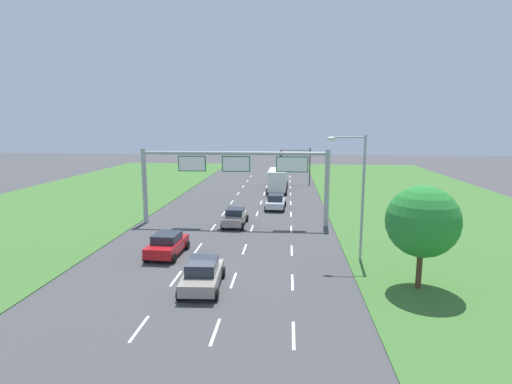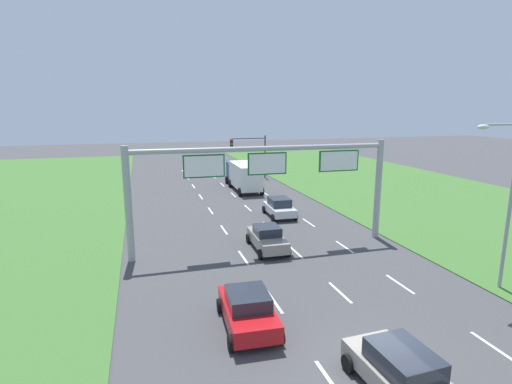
{
  "view_description": "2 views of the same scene",
  "coord_description": "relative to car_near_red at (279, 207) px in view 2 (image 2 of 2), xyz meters",
  "views": [
    {
      "loc": [
        4.92,
        -22.36,
        9.18
      ],
      "look_at": [
        2.2,
        11.07,
        3.47
      ],
      "focal_mm": 28.0,
      "sensor_mm": 36.0,
      "label": 1
    },
    {
      "loc": [
        -7.48,
        -10.72,
        9.1
      ],
      "look_at": [
        0.29,
        16.23,
        3.19
      ],
      "focal_mm": 28.0,
      "sensor_mm": 36.0,
      "label": 2
    }
  ],
  "objects": [
    {
      "name": "car_mid_lane",
      "position": [
        -3.44,
        -21.67,
        -0.01
      ],
      "size": [
        2.4,
        4.45,
        1.62
      ],
      "rotation": [
        0.0,
        0.0,
        0.05
      ],
      "color": "gray",
      "rests_on": "ground_plane"
    },
    {
      "name": "car_lead_silver",
      "position": [
        -7.13,
        -16.28,
        -0.01
      ],
      "size": [
        2.37,
        4.22,
        1.6
      ],
      "rotation": [
        0.0,
        0.0,
        -0.05
      ],
      "color": "red",
      "rests_on": "ground_plane"
    },
    {
      "name": "ground_plane",
      "position": [
        -3.59,
        -20.45,
        -0.82
      ],
      "size": [
        200.0,
        200.0,
        0.0
      ],
      "primitive_type": "plane",
      "color": "#424244"
    },
    {
      "name": "lane_dashes_inner_right",
      "position": [
        -1.84,
        -5.45,
        -0.82
      ],
      "size": [
        0.14,
        68.4,
        0.01
      ],
      "color": "white",
      "rests_on": "ground_plane"
    },
    {
      "name": "lane_dashes_inner_left",
      "position": [
        -5.34,
        -5.45,
        -0.82
      ],
      "size": [
        0.14,
        68.4,
        0.01
      ],
      "color": "white",
      "rests_on": "ground_plane"
    },
    {
      "name": "sign_gantry",
      "position": [
        -3.41,
        -7.13,
        4.11
      ],
      "size": [
        17.24,
        0.44,
        7.0
      ],
      "color": "#9EA0A5",
      "rests_on": "ground_plane"
    },
    {
      "name": "car_near_red",
      "position": [
        0.0,
        0.0,
        0.0
      ],
      "size": [
        2.29,
        4.05,
        1.63
      ],
      "rotation": [
        0.0,
        0.0,
        -0.04
      ],
      "color": "silver",
      "rests_on": "ground_plane"
    },
    {
      "name": "box_truck",
      "position": [
        -0.09,
        12.15,
        0.85
      ],
      "size": [
        2.79,
        8.68,
        3.05
      ],
      "rotation": [
        0.0,
        0.0,
        -0.02
      ],
      "color": "navy",
      "rests_on": "ground_plane"
    },
    {
      "name": "lane_dashes_slip",
      "position": [
        1.66,
        -5.45,
        -0.82
      ],
      "size": [
        0.14,
        68.4,
        0.01
      ],
      "color": "white",
      "rests_on": "ground_plane"
    },
    {
      "name": "car_far_ahead",
      "position": [
        -3.47,
        -7.47,
        -0.04
      ],
      "size": [
        2.1,
        4.31,
        1.58
      ],
      "rotation": [
        0.0,
        0.0,
        -0.03
      ],
      "color": "gray",
      "rests_on": "ground_plane"
    },
    {
      "name": "traffic_light_mast",
      "position": [
        2.71,
        18.99,
        3.05
      ],
      "size": [
        4.76,
        0.49,
        5.6
      ],
      "color": "#47494F",
      "rests_on": "ground_plane"
    },
    {
      "name": "street_lamp",
      "position": [
        5.92,
        -16.27,
        4.26
      ],
      "size": [
        2.61,
        0.32,
        8.5
      ],
      "color": "#9EA0A5",
      "rests_on": "ground_plane"
    }
  ]
}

